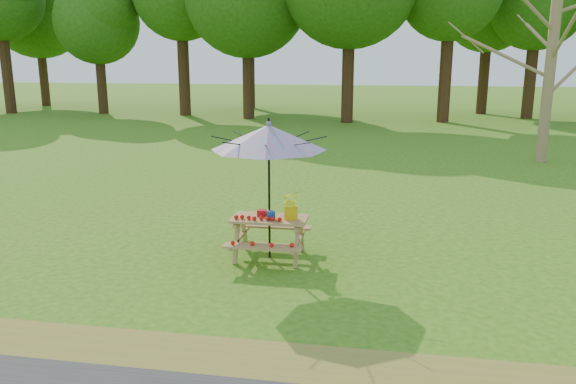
# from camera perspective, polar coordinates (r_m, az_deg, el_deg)

# --- Properties ---
(ground) EXTENTS (120.00, 120.00, 0.00)m
(ground) POSITION_cam_1_polar(r_m,az_deg,el_deg) (8.63, -1.34, -7.86)
(ground) COLOR #336713
(ground) RESTS_ON ground
(drygrass_strip) EXTENTS (120.00, 1.20, 0.01)m
(drygrass_strip) POSITION_cam_1_polar(r_m,az_deg,el_deg) (6.17, -6.58, -17.14)
(drygrass_strip) COLOR olive
(drygrass_strip) RESTS_ON ground
(picnic_table) EXTENTS (1.20, 1.32, 0.67)m
(picnic_table) POSITION_cam_1_polar(r_m,az_deg,el_deg) (9.01, -1.89, -4.72)
(picnic_table) COLOR #A6764B
(picnic_table) RESTS_ON ground
(patio_umbrella) EXTENTS (2.04, 2.04, 2.25)m
(patio_umbrella) POSITION_cam_1_polar(r_m,az_deg,el_deg) (8.64, -1.97, 5.55)
(patio_umbrella) COLOR black
(patio_umbrella) RESTS_ON ground
(produce_bins) EXTENTS (0.32, 0.38, 0.13)m
(produce_bins) POSITION_cam_1_polar(r_m,az_deg,el_deg) (8.93, -2.15, -2.22)
(produce_bins) COLOR red
(produce_bins) RESTS_ON picnic_table
(tomatoes_row) EXTENTS (0.77, 0.13, 0.07)m
(tomatoes_row) POSITION_cam_1_polar(r_m,az_deg,el_deg) (8.76, -3.10, -2.67)
(tomatoes_row) COLOR red
(tomatoes_row) RESTS_ON picnic_table
(flower_bucket) EXTENTS (0.29, 0.25, 0.47)m
(flower_bucket) POSITION_cam_1_polar(r_m,az_deg,el_deg) (8.76, 0.31, -1.20)
(flower_bucket) COLOR gold
(flower_bucket) RESTS_ON picnic_table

